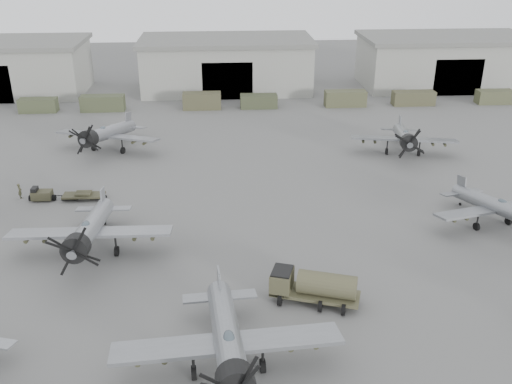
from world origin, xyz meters
TOP-DOWN VIEW (x-y plane):
  - ground at (0.00, 0.00)m, footprint 220.00×220.00m
  - hangar_center at (0.00, 61.96)m, footprint 29.00×14.80m
  - hangar_right at (38.00, 61.96)m, footprint 29.00×14.80m
  - support_truck_1 at (-28.70, 50.00)m, footprint 5.56×2.20m
  - support_truck_2 at (-19.08, 50.00)m, footprint 6.55×2.20m
  - support_truck_3 at (-4.06, 50.00)m, footprint 5.83×2.20m
  - support_truck_4 at (4.68, 50.00)m, footprint 5.67×2.20m
  - support_truck_5 at (18.21, 50.00)m, footprint 6.38×2.20m
  - support_truck_6 at (29.04, 50.00)m, footprint 6.56×2.20m
  - support_truck_7 at (42.12, 50.00)m, footprint 5.63×2.20m
  - aircraft_near_1 at (-1.32, -8.48)m, footprint 14.10×12.69m
  - aircraft_mid_1 at (-12.44, 6.42)m, footprint 13.50×12.15m
  - aircraft_mid_3 at (23.42, 9.20)m, footprint 11.73×10.56m
  - aircraft_far_0 at (-15.34, 31.63)m, footprint 13.11×11.81m
  - aircraft_far_1 at (20.72, 28.13)m, footprint 12.81×11.53m
  - fuel_tanker at (5.07, -1.12)m, footprint 6.80×4.03m
  - tug_trailer at (-18.01, 17.93)m, footprint 7.29×1.67m
  - ground_crew at (-21.95, 18.65)m, footprint 0.55×0.68m

SIDE VIEW (x-z plane):
  - ground at x=0.00m, z-range 0.00..0.00m
  - tug_trailer at x=-18.01m, z-range -0.18..1.28m
  - ground_crew at x=-21.95m, z-range 0.00..1.61m
  - support_truck_1 at x=-28.70m, z-range 0.00..2.07m
  - support_truck_4 at x=4.68m, z-range 0.00..2.07m
  - support_truck_7 at x=42.12m, z-range 0.00..2.13m
  - support_truck_6 at x=29.04m, z-range 0.00..2.18m
  - support_truck_2 at x=-19.08m, z-range 0.00..2.35m
  - support_truck_5 at x=18.21m, z-range 0.00..2.43m
  - support_truck_3 at x=-4.06m, z-range 0.00..2.53m
  - fuel_tanker at x=5.07m, z-range 0.18..2.67m
  - aircraft_mid_3 at x=23.42m, z-range -0.21..4.46m
  - aircraft_far_1 at x=20.72m, z-range -0.23..4.86m
  - aircraft_far_0 at x=-15.34m, z-range -0.24..5.03m
  - aircraft_mid_1 at x=-12.44m, z-range -0.25..5.18m
  - aircraft_near_1 at x=-1.32m, z-range -0.25..5.37m
  - hangar_center at x=0.00m, z-range 0.02..8.72m
  - hangar_right at x=38.00m, z-range 0.02..8.72m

